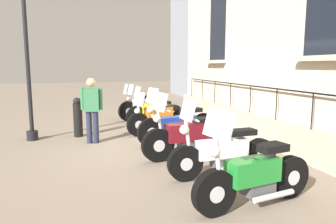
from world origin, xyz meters
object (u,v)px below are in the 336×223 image
lamppost (25,19)px  motorcycle_silver (143,107)px  motorcycle_orange (159,118)px  pedestrian_standing (92,107)px  motorcycle_white (223,153)px  motorcycle_green (254,176)px  motorcycle_blue (178,125)px  motorcycle_maroon (189,136)px  bollard (78,117)px  motorcycle_yellow (155,111)px

lamppost → motorcycle_silver: bearing=-145.0°
motorcycle_orange → pedestrian_standing: size_ratio=1.23×
motorcycle_orange → motorcycle_white: bearing=94.1°
pedestrian_standing → motorcycle_green: bearing=115.9°
motorcycle_white → motorcycle_blue: bearing=-88.4°
pedestrian_standing → motorcycle_blue: bearing=165.2°
motorcycle_orange → motorcycle_green: size_ratio=1.03×
motorcycle_maroon → pedestrian_standing: pedestrian_standing is taller
motorcycle_silver → pedestrian_standing: pedestrian_standing is taller
motorcycle_silver → lamppost: size_ratio=0.44×
motorcycle_silver → motorcycle_blue: (-0.19, 3.62, 0.00)m
motorcycle_white → pedestrian_standing: pedestrian_standing is taller
motorcycle_blue → lamppost: size_ratio=0.50×
motorcycle_orange → bollard: bearing=-5.4°
motorcycle_green → motorcycle_orange: bearing=-88.1°
motorcycle_orange → bollard: motorcycle_orange is taller
motorcycle_silver → motorcycle_maroon: bearing=90.5°
motorcycle_blue → motorcycle_green: motorcycle_blue is taller
motorcycle_green → motorcycle_maroon: bearing=-87.3°
motorcycle_white → bollard: motorcycle_white is taller
motorcycle_maroon → motorcycle_green: size_ratio=1.08×
motorcycle_yellow → motorcycle_white: 4.93m
motorcycle_orange → motorcycle_green: motorcycle_green is taller
motorcycle_yellow → motorcycle_blue: (-0.03, 2.50, 0.01)m
motorcycle_yellow → motorcycle_white: bearing=91.1°
motorcycle_white → bollard: bearing=-57.0°
lamppost → motorcycle_orange: bearing=178.3°
motorcycle_maroon → lamppost: bearing=-36.4°
motorcycle_white → lamppost: 5.80m
motorcycle_yellow → bollard: bearing=25.3°
motorcycle_maroon → lamppost: lamppost is taller
lamppost → motorcycle_white: bearing=134.3°
motorcycle_maroon → motorcycle_green: 2.36m
motorcycle_blue → pedestrian_standing: bearing=-14.8°
motorcycle_silver → bollard: bearing=45.4°
lamppost → motorcycle_green: bearing=125.8°
bollard → motorcycle_green: bearing=115.5°
motorcycle_yellow → pedestrian_standing: (2.02, 1.96, 0.47)m
lamppost → motorcycle_yellow: bearing=-160.8°
motorcycle_silver → motorcycle_maroon: size_ratio=0.91×
bollard → motorcycle_blue: bearing=150.2°
motorcycle_yellow → bollard: motorcycle_yellow is taller
motorcycle_orange → motorcycle_maroon: (-0.05, 2.41, 0.01)m
motorcycle_silver → motorcycle_maroon: motorcycle_maroon is taller
bollard → pedestrian_standing: pedestrian_standing is taller
motorcycle_white → bollard: (2.47, -3.81, 0.12)m
bollard → motorcycle_yellow: bearing=-154.7°
motorcycle_green → motorcycle_yellow: bearing=-90.1°
motorcycle_yellow → motorcycle_white: motorcycle_white is taller
motorcycle_silver → lamppost: 4.86m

